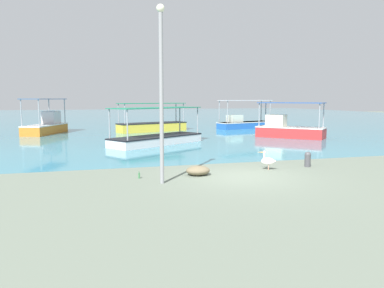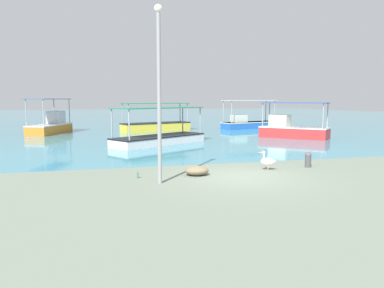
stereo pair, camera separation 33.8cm
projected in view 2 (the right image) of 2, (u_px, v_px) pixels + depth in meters
ground at (241, 177)px, 14.19m from camera, size 120.00×120.00×0.00m
harbor_water at (131, 117)px, 60.40m from camera, size 110.00×90.00×0.00m
fishing_boat_outer at (292, 129)px, 28.37m from camera, size 4.82×4.83×2.66m
fishing_boat_far_right at (248, 122)px, 37.36m from camera, size 6.22×3.28×2.80m
fishing_boat_near_left at (159, 137)px, 24.30m from camera, size 6.67×5.32×2.39m
fishing_boat_near_right at (51, 125)px, 31.90m from camera, size 3.48×5.28×2.95m
fishing_boat_center at (156, 125)px, 33.80m from camera, size 6.59×3.58×2.56m
pelican at (267, 161)px, 15.52m from camera, size 0.75×0.51×0.80m
lamp_post at (159, 85)px, 12.74m from camera, size 0.28×0.28×6.08m
mooring_bollard at (308, 159)px, 16.17m from camera, size 0.27×0.27×0.67m
net_pile at (197, 171)px, 14.50m from camera, size 0.93×0.79×0.37m
glass_bottle at (138, 175)px, 13.96m from camera, size 0.07×0.07×0.27m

